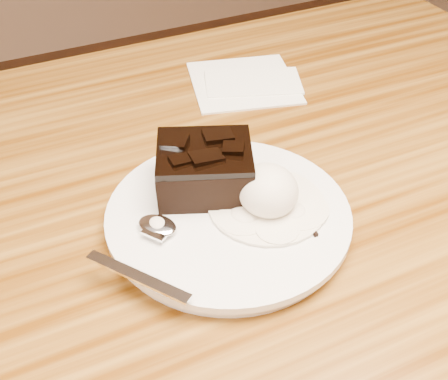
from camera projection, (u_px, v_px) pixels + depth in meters
name	position (u px, v px, depth m)	size (l,w,h in m)	color
plate	(228.00, 219.00, 0.58)	(0.24, 0.24, 0.02)	white
brownie	(205.00, 171.00, 0.59)	(0.09, 0.08, 0.04)	black
ice_cream_scoop	(268.00, 190.00, 0.57)	(0.06, 0.06, 0.05)	white
melt_puddle	(267.00, 205.00, 0.58)	(0.12, 0.12, 0.00)	white
spoon	(158.00, 227.00, 0.55)	(0.03, 0.16, 0.01)	silver
napkin	(244.00, 82.00, 0.81)	(0.14, 0.14, 0.01)	white
crumb_a	(246.00, 238.00, 0.54)	(0.01, 0.01, 0.00)	black
crumb_b	(254.00, 207.00, 0.58)	(0.01, 0.01, 0.00)	black
crumb_c	(315.00, 234.00, 0.55)	(0.01, 0.00, 0.00)	black
crumb_d	(251.00, 204.00, 0.58)	(0.01, 0.01, 0.00)	black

